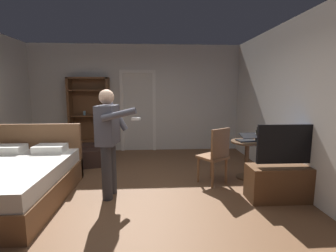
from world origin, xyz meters
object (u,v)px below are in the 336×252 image
Objects in this scene: bed at (9,181)px; suitcase_dark at (91,153)px; tv_flatscreen at (287,178)px; side_table at (247,153)px; wooden_chair at (216,154)px; suitcase_small at (91,158)px; bottle_on_table at (257,136)px; bookshelf at (90,112)px; person_blue_shirt at (109,136)px; laptop at (247,139)px.

bed reaches higher than suitcase_dark.
tv_flatscreen is 0.97m from side_table.
bed is 2.11× the size of wooden_chair.
bed reaches higher than side_table.
side_table is 0.70m from wooden_chair.
wooden_chair is 1.73× the size of suitcase_small.
wooden_chair reaches higher than side_table.
wooden_chair reaches higher than bottle_on_table.
bottle_on_table is 0.47× the size of suitcase_small.
bookshelf reaches higher than bed.
suitcase_dark is (-2.49, 1.46, -0.33)m from wooden_chair.
bed is 2.05m from suitcase_dark.
bottle_on_table reaches higher than suitcase_small.
person_blue_shirt is 2.86× the size of suitcase_small.
suitcase_dark is at bearing 159.02° from side_table.
suitcase_dark is (-0.76, 1.84, -0.73)m from person_blue_shirt.
suitcase_small is (0.77, 1.61, -0.12)m from bed.
bookshelf is 1.18× the size of person_blue_shirt.
suitcase_small is (-0.68, 1.52, -0.76)m from person_blue_shirt.
bed is 4.06m from bottle_on_table.
bookshelf is at bearing 140.08° from tv_flatscreen.
bottle_on_table is at bearing 12.75° from wooden_chair.
bed is at bearing -169.88° from laptop.
suitcase_dark is at bearing 158.19° from laptop.
tv_flatscreen is 2.12× the size of suitcase_dark.
person_blue_shirt is at bearing -165.93° from laptop.
bed is 5.71× the size of laptop.
suitcase_dark is at bearing 158.62° from bottle_on_table.
person_blue_shirt is at bearing -70.71° from bookshelf.
bed is 1.79× the size of tv_flatscreen.
bookshelf is 5.29× the size of laptop.
suitcase_small is (-2.41, 1.15, -0.36)m from wooden_chair.
suitcase_dark is (-3.14, 1.20, -0.26)m from side_table.
bookshelf is 7.14× the size of bottle_on_table.
side_table is 1.27× the size of suitcase_dark.
tv_flatscreen is at bearing -40.31° from suitcase_dark.
tv_flatscreen is 1.66× the size of side_table.
laptop is 3.40m from suitcase_dark.
laptop is at bearing -32.76° from bookshelf.
wooden_chair reaches higher than suitcase_small.
side_table is 0.43× the size of person_blue_shirt.
side_table is at bearing 150.26° from bottle_on_table.
person_blue_shirt reaches higher than laptop.
side_table is at bearing 10.68° from bed.
suitcase_small is at bearing 151.43° from tv_flatscreen.
wooden_chair reaches higher than laptop.
wooden_chair is at bearing 8.30° from bed.
person_blue_shirt reaches higher than wooden_chair.
suitcase_dark is at bearing 149.57° from wooden_chair.
bed is 2.98× the size of side_table.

